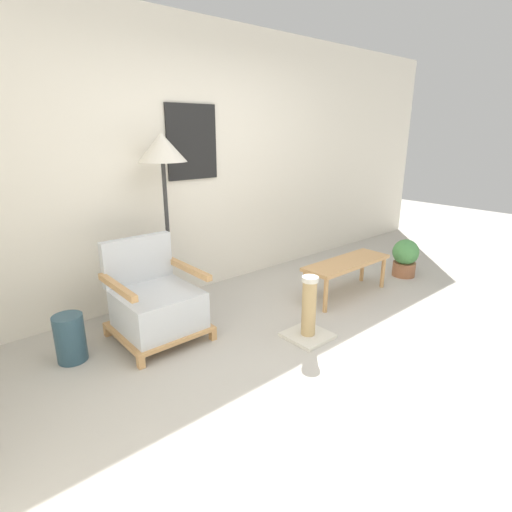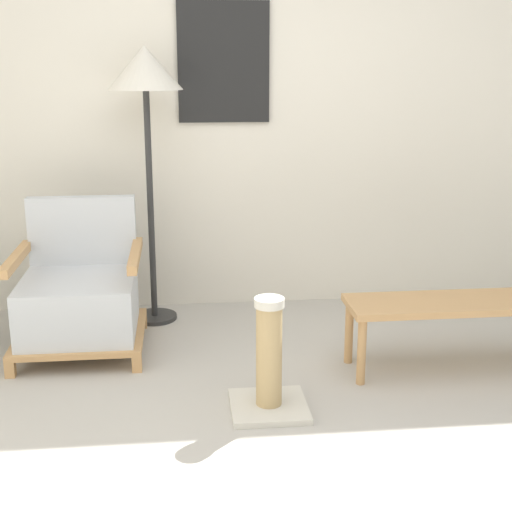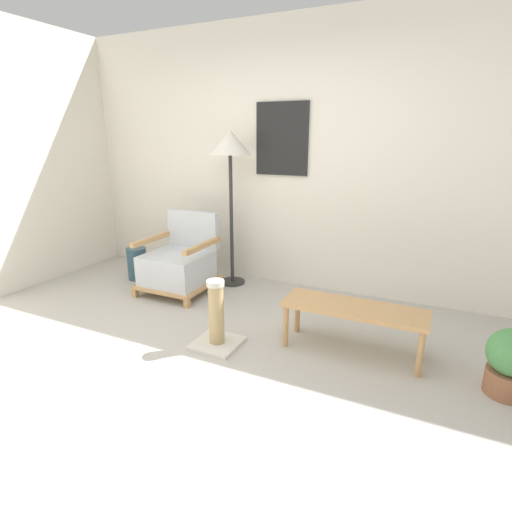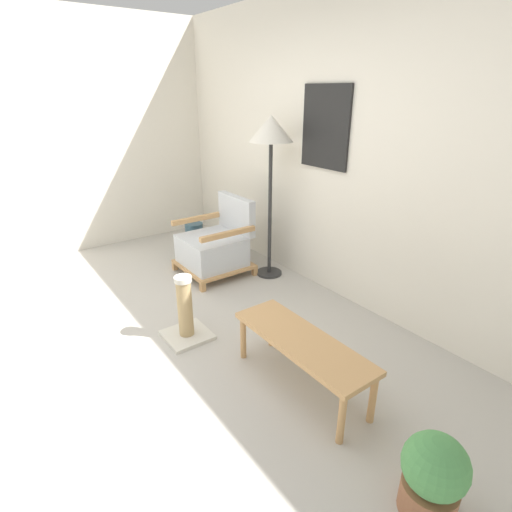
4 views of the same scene
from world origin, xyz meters
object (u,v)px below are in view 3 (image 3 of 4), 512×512
(vase, at_px, (137,264))
(potted_plant, at_px, (511,361))
(floor_lamp, at_px, (230,151))
(scratching_post, at_px, (217,322))
(coffee_table, at_px, (354,312))
(armchair, at_px, (179,264))

(vase, relative_size, potted_plant, 0.82)
(floor_lamp, xyz_separation_m, scratching_post, (0.56, -1.28, -1.23))
(floor_lamp, distance_m, vase, 1.67)
(vase, bearing_deg, coffee_table, -12.52)
(vase, distance_m, potted_plant, 3.65)
(floor_lamp, bearing_deg, armchair, -131.31)
(scratching_post, bearing_deg, floor_lamp, 113.66)
(coffee_table, xyz_separation_m, scratching_post, (-0.97, -0.36, -0.13))
(coffee_table, height_order, potted_plant, potted_plant)
(coffee_table, bearing_deg, scratching_post, -159.95)
(floor_lamp, relative_size, potted_plant, 3.70)
(armchair, bearing_deg, coffee_table, -14.04)
(vase, bearing_deg, floor_lamp, 18.30)
(floor_lamp, bearing_deg, vase, -161.70)
(scratching_post, bearing_deg, armchair, 138.54)
(coffee_table, bearing_deg, floor_lamp, 149.03)
(armchair, distance_m, potted_plant, 2.98)
(coffee_table, xyz_separation_m, vase, (-2.58, 0.57, -0.14))
(vase, bearing_deg, armchair, -8.03)
(floor_lamp, height_order, scratching_post, floor_lamp)
(potted_plant, bearing_deg, coffee_table, 174.51)
(floor_lamp, distance_m, potted_plant, 2.99)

